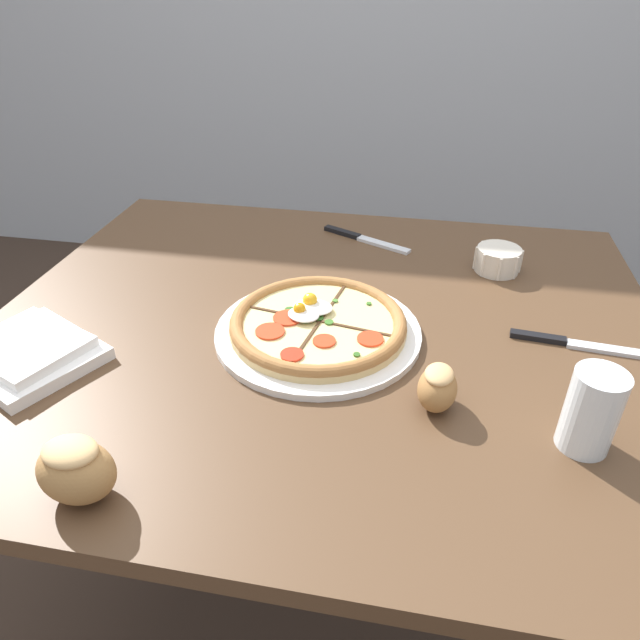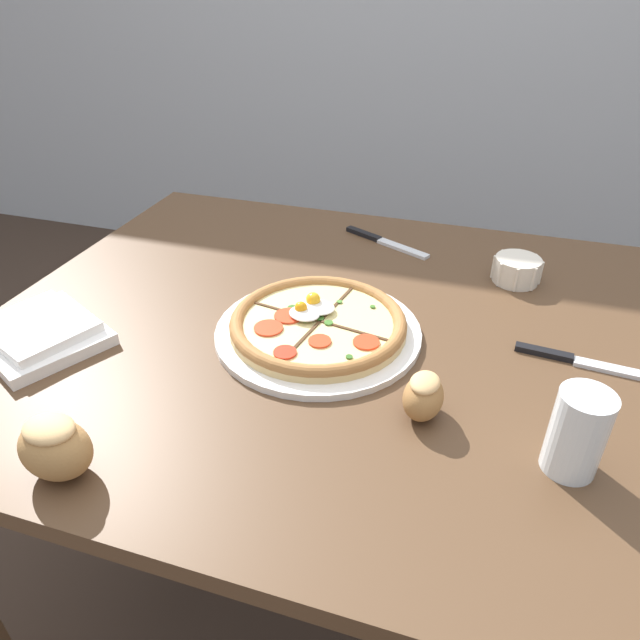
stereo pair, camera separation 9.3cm
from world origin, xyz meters
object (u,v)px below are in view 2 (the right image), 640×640
at_px(dining_table, 325,369).
at_px(napkin_folded, 40,332).
at_px(ramekin_bowl, 517,269).
at_px(knife_main, 385,242).
at_px(water_glass, 576,437).
at_px(bread_piece_near, 423,396).
at_px(pizza, 320,326).
at_px(bread_piece_mid, 55,447).
at_px(knife_spare, 583,361).

height_order(dining_table, napkin_folded, napkin_folded).
bearing_deg(ramekin_bowl, dining_table, -140.79).
bearing_deg(ramekin_bowl, napkin_folded, -148.90).
xyz_separation_m(napkin_folded, knife_main, (0.46, 0.54, -0.01)).
distance_m(knife_main, water_glass, 0.67).
bearing_deg(bread_piece_near, dining_table, 136.66).
xyz_separation_m(pizza, bread_piece_mid, (-0.21, -0.38, 0.03)).
distance_m(knife_main, knife_spare, 0.51).
height_order(pizza, water_glass, water_glass).
distance_m(dining_table, napkin_folded, 0.48).
bearing_deg(knife_main, dining_table, -69.82).
bearing_deg(knife_main, bread_piece_mid, -81.96).
bearing_deg(bread_piece_mid, ramekin_bowl, 52.45).
bearing_deg(water_glass, knife_main, 121.64).
height_order(bread_piece_near, knife_main, bread_piece_near).
relative_size(pizza, water_glass, 2.99).
bearing_deg(ramekin_bowl, knife_main, 161.58).
distance_m(ramekin_bowl, water_glass, 0.48).
bearing_deg(knife_main, ramekin_bowl, 7.05).
height_order(dining_table, knife_spare, knife_spare).
relative_size(knife_main, water_glass, 1.77).
distance_m(dining_table, water_glass, 0.47).
xyz_separation_m(pizza, bread_piece_near, (0.19, -0.14, 0.02)).
bearing_deg(napkin_folded, bread_piece_mid, -45.80).
xyz_separation_m(bread_piece_mid, knife_spare, (0.62, 0.43, -0.04)).
bearing_deg(pizza, knife_spare, 6.62).
relative_size(knife_main, knife_spare, 0.96).
bearing_deg(pizza, napkin_folded, -160.48).
bearing_deg(ramekin_bowl, knife_spare, -66.13).
xyz_separation_m(bread_piece_near, bread_piece_mid, (-0.40, -0.24, 0.01)).
distance_m(pizza, bread_piece_mid, 0.43).
bearing_deg(bread_piece_near, water_glass, -12.33).
distance_m(napkin_folded, knife_main, 0.71).
distance_m(ramekin_bowl, bread_piece_mid, 0.85).
bearing_deg(knife_spare, pizza, -167.93).
height_order(ramekin_bowl, bread_piece_mid, bread_piece_mid).
bearing_deg(knife_spare, bread_piece_mid, -140.10).
relative_size(knife_spare, water_glass, 1.84).
xyz_separation_m(pizza, knife_spare, (0.41, 0.05, -0.01)).
xyz_separation_m(knife_main, water_glass, (0.35, -0.57, 0.05)).
xyz_separation_m(pizza, water_glass, (0.38, -0.18, 0.03)).
bearing_deg(ramekin_bowl, bread_piece_mid, -127.55).
xyz_separation_m(dining_table, water_glass, (0.38, -0.22, 0.15)).
bearing_deg(napkin_folded, knife_spare, 13.37).
relative_size(bread_piece_near, bread_piece_mid, 0.82).
bearing_deg(dining_table, bread_piece_near, -43.34).
xyz_separation_m(ramekin_bowl, bread_piece_near, (-0.11, -0.44, 0.01)).
height_order(knife_main, water_glass, water_glass).
relative_size(dining_table, bread_piece_near, 14.79).
relative_size(ramekin_bowl, bread_piece_near, 1.20).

